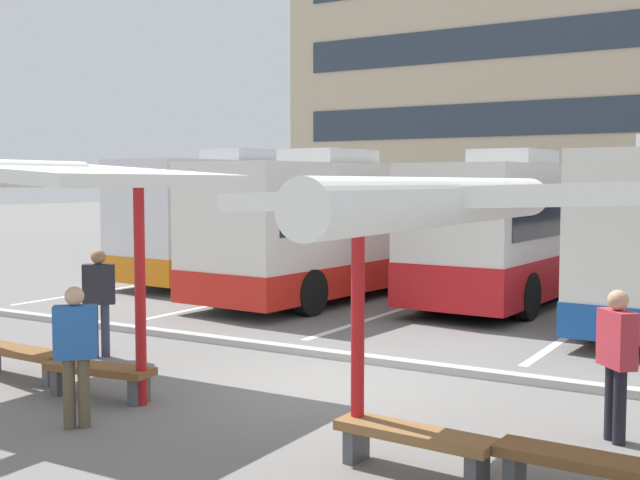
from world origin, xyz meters
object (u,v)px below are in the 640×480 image
Objects in this scene: waiting_passenger_1 at (99,294)px; bench_2 at (414,440)px; waiting_shelter_1 at (501,202)px; bench_0 at (20,356)px; bench_3 at (607,471)px; coach_bus_2 at (530,230)px; waiting_passenger_2 at (617,354)px; coach_bus_0 at (275,217)px; bench_1 at (99,374)px; coach_bus_1 at (359,226)px; waiting_shelter_0 at (35,177)px; waiting_passenger_0 at (76,347)px.

bench_2 is at bearing -18.43° from waiting_passenger_1.
bench_0 is at bearing 174.21° from waiting_shelter_1.
waiting_shelter_1 is at bearing -163.69° from bench_3.
coach_bus_2 is 11.46m from waiting_passenger_2.
coach_bus_0 reaches higher than bench_1.
bench_1 is at bearing 177.37° from bench_3.
coach_bus_0 is 1.04× the size of coach_bus_1.
waiting_shelter_0 is (5.14, -13.29, 1.14)m from coach_bus_0.
bench_2 is (6.68, -11.34, -1.36)m from coach_bus_1.
coach_bus_0 is 6.36× the size of bench_0.
coach_bus_2 is 12.59m from bench_1.
waiting_shelter_0 is at bearing 179.37° from bench_3.
coach_bus_1 is at bearing 126.98° from bench_3.
waiting_passenger_1 is at bearing 178.82° from waiting_passenger_2.
coach_bus_1 reaches higher than bench_2.
waiting_passenger_0 is at bearing -47.62° from waiting_passenger_1.
coach_bus_1 is 6.71× the size of waiting_passenger_0.
waiting_passenger_2 is at bearing 98.75° from bench_3.
waiting_shelter_0 is 6.50m from waiting_shelter_1.
waiting_passenger_0 is (-1.39, -13.38, -0.69)m from coach_bus_2.
coach_bus_0 reaches higher than bench_2.
bench_1 is 6.44m from waiting_passenger_2.
waiting_shelter_1 is 3.10× the size of waiting_passenger_2.
waiting_shelter_0 is 7.83m from bench_3.
coach_bus_1 is at bearing 95.58° from waiting_shelter_0.
coach_bus_0 is 15.67m from waiting_passenger_0.
waiting_passenger_0 reaches higher than bench_2.
coach_bus_2 is 5.60× the size of bench_0.
waiting_passenger_1 is at bearing -89.34° from coach_bus_1.
bench_0 is 7.79m from waiting_shelter_1.
bench_0 is at bearing 155.81° from waiting_shelter_0.
waiting_passenger_2 is at bearing -43.06° from coach_bus_0.
bench_0 is 1.10× the size of bench_2.
bench_1 is 0.30× the size of waiting_shelter_1.
waiting_passenger_2 is (-0.30, 1.95, 0.64)m from bench_3.
waiting_shelter_0 reaches higher than bench_1.
waiting_shelter_1 is 5.19m from waiting_passenger_0.
bench_1 is 0.81× the size of bench_3.
waiting_shelter_0 is 2.68m from waiting_passenger_0.
waiting_shelter_1 is 2.52m from bench_2.
bench_3 is (6.49, -0.30, 0.01)m from bench_1.
coach_bus_0 is at bearing 130.45° from waiting_shelter_1.
coach_bus_1 is 6.59× the size of waiting_passenger_2.
coach_bus_1 is 5.67× the size of bench_3.
waiting_shelter_0 reaches higher than waiting_passenger_2.
bench_0 is at bearing -88.98° from coach_bus_1.
bench_3 is at bearing -14.16° from waiting_passenger_1.
coach_bus_0 is at bearing 136.94° from waiting_passenger_2.
bench_2 is at bearing -126.53° from waiting_passenger_2.
coach_bus_1 reaches higher than waiting_shelter_0.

